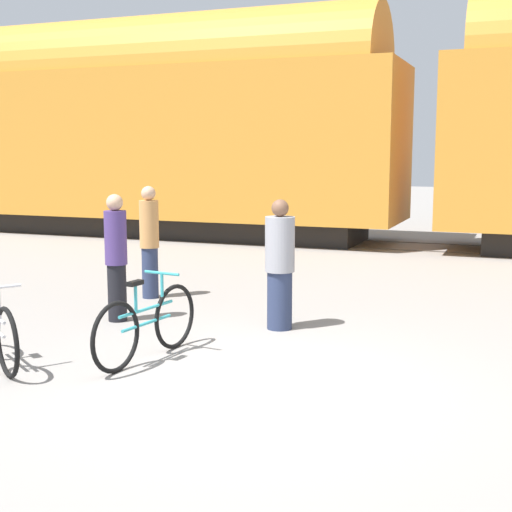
{
  "coord_description": "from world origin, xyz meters",
  "views": [
    {
      "loc": [
        2.46,
        -6.3,
        2.28
      ],
      "look_at": [
        -0.42,
        1.11,
        1.1
      ],
      "focal_mm": 50.0,
      "sensor_mm": 36.0,
      "label": 1
    }
  ],
  "objects_px": {
    "bicycle_teal": "(147,324)",
    "person_in_grey": "(280,265)",
    "person_in_tan": "(149,241)",
    "freight_train": "(424,117)",
    "person_in_purple": "(116,257)"
  },
  "relations": [
    {
      "from": "person_in_grey",
      "to": "person_in_purple",
      "type": "bearing_deg",
      "value": 91.9
    },
    {
      "from": "person_in_grey",
      "to": "person_in_tan",
      "type": "height_order",
      "value": "person_in_tan"
    },
    {
      "from": "freight_train",
      "to": "bicycle_teal",
      "type": "relative_size",
      "value": 14.47
    },
    {
      "from": "bicycle_teal",
      "to": "person_in_purple",
      "type": "xyz_separation_m",
      "value": [
        -1.29,
        1.44,
        0.48
      ]
    },
    {
      "from": "person_in_grey",
      "to": "person_in_tan",
      "type": "bearing_deg",
      "value": 58.07
    },
    {
      "from": "bicycle_teal",
      "to": "person_in_tan",
      "type": "xyz_separation_m",
      "value": [
        -1.64,
        2.95,
        0.49
      ]
    },
    {
      "from": "person_in_purple",
      "to": "bicycle_teal",
      "type": "bearing_deg",
      "value": 39.84
    },
    {
      "from": "person_in_grey",
      "to": "person_in_tan",
      "type": "xyz_separation_m",
      "value": [
        -2.53,
        1.12,
        0.06
      ]
    },
    {
      "from": "person_in_purple",
      "to": "person_in_tan",
      "type": "height_order",
      "value": "person_in_tan"
    },
    {
      "from": "bicycle_teal",
      "to": "person_in_tan",
      "type": "bearing_deg",
      "value": 119.03
    },
    {
      "from": "freight_train",
      "to": "bicycle_teal",
      "type": "distance_m",
      "value": 10.91
    },
    {
      "from": "person_in_purple",
      "to": "person_in_grey",
      "type": "bearing_deg",
      "value": 98.1
    },
    {
      "from": "bicycle_teal",
      "to": "freight_train",
      "type": "bearing_deg",
      "value": 82.41
    },
    {
      "from": "bicycle_teal",
      "to": "person_in_grey",
      "type": "bearing_deg",
      "value": 63.86
    },
    {
      "from": "freight_train",
      "to": "person_in_purple",
      "type": "relative_size",
      "value": 15.19
    }
  ]
}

